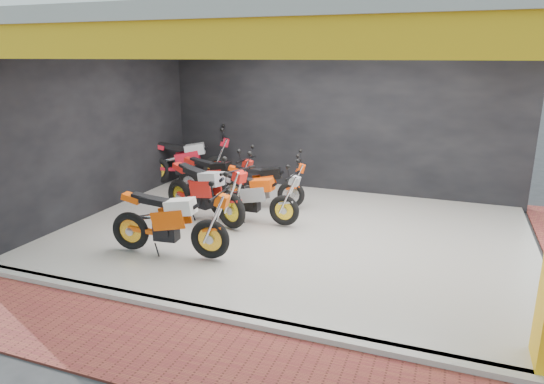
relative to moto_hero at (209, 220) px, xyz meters
The scene contains 14 objects.
ground 1.16m from the moto_hero, 24.79° to the right, with size 80.00×80.00×0.00m, color #2D2D30.
showroom_floor 1.94m from the moto_hero, 63.70° to the left, with size 8.00×6.00×0.10m, color silver.
showroom_ceiling 3.39m from the moto_hero, 63.70° to the left, with size 8.40×6.40×0.20m, color beige.
back_wall 4.90m from the moto_hero, 80.34° to the left, with size 8.20×0.20×3.50m, color black.
left_wall 3.81m from the moto_hero, 153.70° to the left, with size 0.20×6.20×3.50m, color black.
header_beam_front 3.01m from the moto_hero, 59.60° to the right, with size 8.40×0.30×0.40m, color yellow.
floor_kerb 1.75m from the moto_hero, 59.96° to the right, with size 8.00×0.20×0.10m, color silver.
paver_front 2.43m from the moto_hero, 69.66° to the right, with size 9.00×1.40×0.03m, color brown.
moto_hero is the anchor object (origin of this frame).
moto_row_a 1.37m from the moto_hero, 101.61° to the left, with size 2.22×0.82×1.36m, color red, non-canonical shape.
moto_row_b 2.88m from the moto_hero, 83.04° to the left, with size 1.88×0.70×1.15m, color #F8460A, non-canonical shape.
moto_row_c 1.91m from the moto_hero, 72.77° to the left, with size 1.93×0.71×1.18m, color #999BA0, non-canonical shape.
moto_row_d 2.80m from the moto_hero, 105.06° to the left, with size 1.97×0.73×1.21m, color red, non-canonical shape.
moto_row_e 4.59m from the moto_hero, 115.79° to the left, with size 2.23×0.83×1.36m, color red, non-canonical shape.
Camera 1 is at (2.51, -5.77, 3.15)m, focal length 32.00 mm.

